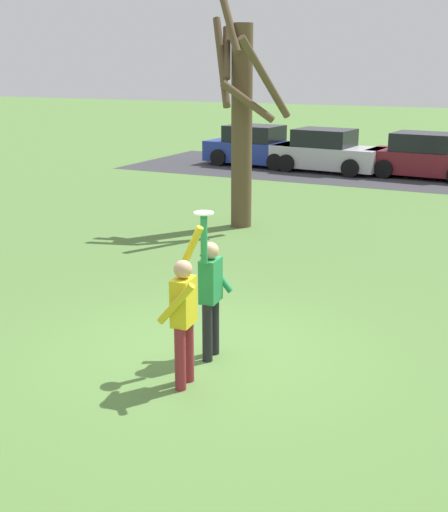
% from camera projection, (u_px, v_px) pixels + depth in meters
% --- Properties ---
extents(ground_plane, '(120.00, 120.00, 0.00)m').
position_uv_depth(ground_plane, '(206.00, 353.00, 9.65)').
color(ground_plane, '#567F3D').
extents(person_catcher, '(0.49, 0.56, 2.08)m').
position_uv_depth(person_catcher, '(211.00, 290.00, 9.25)').
color(person_catcher, black).
rests_on(person_catcher, ground_plane).
extents(person_defender, '(0.49, 0.58, 2.04)m').
position_uv_depth(person_defender, '(184.00, 312.00, 8.42)').
color(person_defender, maroon).
rests_on(person_defender, ground_plane).
extents(frisbee_disc, '(0.26, 0.26, 0.02)m').
position_uv_depth(frisbee_disc, '(204.00, 213.00, 8.75)').
color(frisbee_disc, white).
rests_on(frisbee_disc, person_catcher).
extents(parked_car_blue, '(4.24, 2.30, 1.59)m').
position_uv_depth(parked_car_blue, '(256.00, 147.00, 27.42)').
color(parked_car_blue, '#233893').
rests_on(parked_car_blue, ground_plane).
extents(parked_car_silver, '(4.24, 2.30, 1.59)m').
position_uv_depth(parked_car_silver, '(327.00, 152.00, 25.86)').
color(parked_car_silver, '#BCBCC1').
rests_on(parked_car_silver, ground_plane).
extents(parked_car_maroon, '(4.24, 2.30, 1.59)m').
position_uv_depth(parked_car_maroon, '(426.00, 157.00, 24.42)').
color(parked_car_maroon, maroon).
rests_on(parked_car_maroon, ground_plane).
extents(parking_strip, '(22.35, 6.40, 0.01)m').
position_uv_depth(parking_strip, '(419.00, 177.00, 24.79)').
color(parking_strip, '#38383D').
rests_on(parking_strip, ground_plane).
extents(bare_tree_tall, '(1.93, 1.62, 5.48)m').
position_uv_depth(bare_tree_tall, '(241.00, 117.00, 16.46)').
color(bare_tree_tall, brown).
rests_on(bare_tree_tall, ground_plane).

